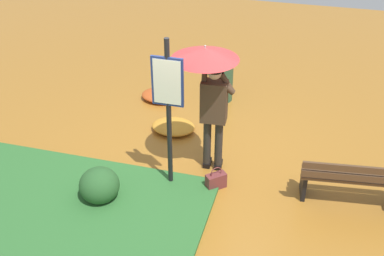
% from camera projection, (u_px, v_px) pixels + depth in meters
% --- Properties ---
extents(ground_plane, '(18.00, 18.00, 0.00)m').
position_uv_depth(ground_plane, '(202.00, 167.00, 7.45)').
color(ground_plane, '#9E6623').
extents(grass_verge, '(4.80, 4.00, 0.05)m').
position_uv_depth(grass_verge, '(4.00, 244.00, 6.01)').
color(grass_verge, '#2D662D').
rests_on(grass_verge, ground_plane).
extents(person_with_umbrella, '(0.96, 0.96, 2.04)m').
position_uv_depth(person_with_umbrella, '(209.00, 78.00, 6.64)').
color(person_with_umbrella, '#2D2823').
rests_on(person_with_umbrella, ground_plane).
extents(info_sign_post, '(0.44, 0.07, 2.30)m').
position_uv_depth(info_sign_post, '(168.00, 99.00, 6.34)').
color(info_sign_post, black).
rests_on(info_sign_post, ground_plane).
extents(handbag, '(0.32, 0.30, 0.37)m').
position_uv_depth(handbag, '(216.00, 181.00, 6.95)').
color(handbag, brown).
rests_on(handbag, ground_plane).
extents(park_bench, '(1.40, 0.53, 0.75)m').
position_uv_depth(park_bench, '(352.00, 181.00, 6.50)').
color(park_bench, black).
rests_on(park_bench, ground_plane).
extents(trash_bin, '(0.42, 0.42, 0.83)m').
position_uv_depth(trash_bin, '(223.00, 80.00, 9.14)').
color(trash_bin, '#2D5138').
rests_on(trash_bin, ground_plane).
extents(shrub_cluster, '(0.63, 0.57, 0.51)m').
position_uv_depth(shrub_cluster, '(98.00, 185.00, 6.68)').
color(shrub_cluster, '#285628').
rests_on(shrub_cluster, ground_plane).
extents(leaf_pile_near_person, '(0.77, 0.61, 0.17)m').
position_uv_depth(leaf_pile_near_person, '(173.00, 126.00, 8.32)').
color(leaf_pile_near_person, '#C68428').
rests_on(leaf_pile_near_person, ground_plane).
extents(leaf_pile_by_bench, '(0.77, 0.62, 0.17)m').
position_uv_depth(leaf_pile_by_bench, '(161.00, 95.00, 9.32)').
color(leaf_pile_by_bench, '#B74C1E').
rests_on(leaf_pile_by_bench, ground_plane).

